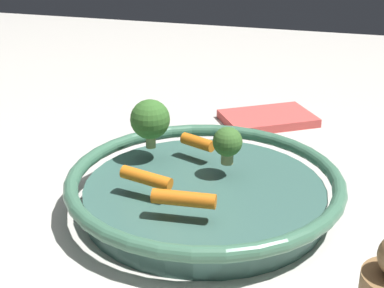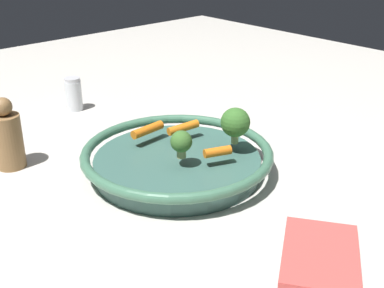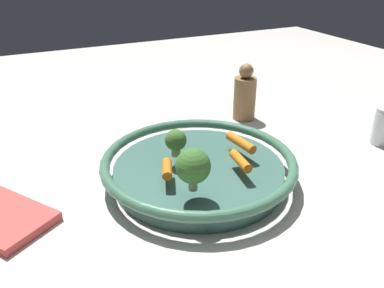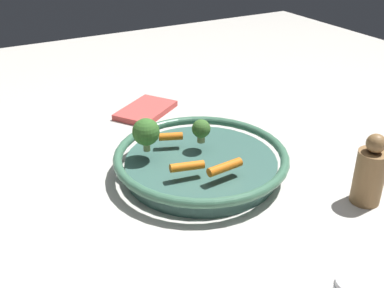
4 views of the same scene
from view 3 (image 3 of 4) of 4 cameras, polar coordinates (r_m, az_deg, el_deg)
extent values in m
plane|color=beige|center=(0.70, 0.93, -5.21)|extent=(2.14, 2.14, 0.00)
cylinder|color=#3D665B|center=(0.69, 0.94, -4.12)|extent=(0.29, 0.29, 0.03)
torus|color=#437559|center=(0.68, 0.95, -2.38)|extent=(0.33, 0.33, 0.02)
cylinder|color=orange|center=(0.62, -3.56, -3.55)|extent=(0.05, 0.03, 0.02)
cylinder|color=orange|center=(0.70, 7.08, 0.09)|extent=(0.07, 0.02, 0.02)
cylinder|color=orange|center=(0.65, 6.87, -2.38)|extent=(0.06, 0.03, 0.02)
cylinder|color=tan|center=(0.67, -2.28, -1.12)|extent=(0.02, 0.02, 0.01)
sphere|color=#3D6C2D|center=(0.66, -2.32, 0.56)|extent=(0.04, 0.04, 0.04)
cylinder|color=#9CA466|center=(0.58, 0.15, -5.74)|extent=(0.01, 0.01, 0.02)
sphere|color=#3A6F2C|center=(0.56, 0.15, -3.15)|extent=(0.05, 0.05, 0.05)
cylinder|color=silver|center=(0.89, 25.32, 2.04)|extent=(0.04, 0.04, 0.07)
cylinder|color=olive|center=(0.93, 7.46, 6.40)|extent=(0.05, 0.05, 0.10)
sphere|color=olive|center=(0.91, 7.70, 10.22)|extent=(0.03, 0.03, 0.03)
cube|color=#D14C47|center=(0.66, -25.37, -9.37)|extent=(0.18, 0.16, 0.01)
camera|label=1|loc=(1.09, 27.49, 22.55)|focal=53.07mm
camera|label=2|loc=(1.09, -47.20, 21.19)|focal=47.26mm
camera|label=4|loc=(0.93, 60.70, 20.28)|focal=43.22mm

